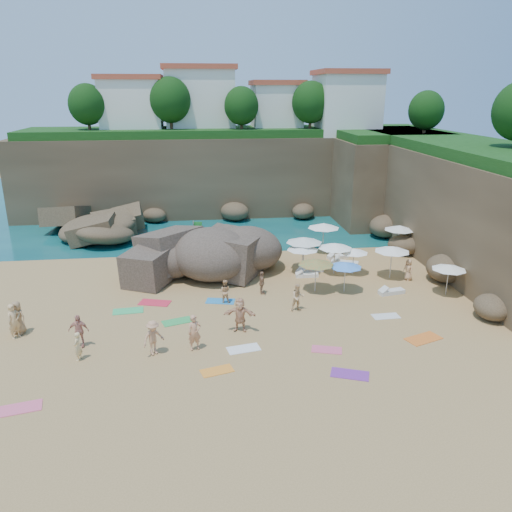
{
  "coord_description": "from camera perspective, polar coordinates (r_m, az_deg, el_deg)",
  "views": [
    {
      "loc": [
        -1.85,
        -28.34,
        12.54
      ],
      "look_at": [
        2.0,
        3.0,
        2.0
      ],
      "focal_mm": 35.0,
      "sensor_mm": 36.0,
      "label": 1
    }
  ],
  "objects": [
    {
      "name": "lounger_3",
      "position": [
        38.09,
        10.1,
        -0.81
      ],
      "size": [
        2.11,
        1.38,
        0.31
      ],
      "primitive_type": "cube",
      "rotation": [
        0.0,
        0.0,
        -0.39
      ],
      "color": "silver",
      "rests_on": "ground"
    },
    {
      "name": "flag_pole",
      "position": [
        37.3,
        -6.95,
        2.18
      ],
      "size": [
        0.66,
        0.14,
        3.41
      ],
      "color": "silver",
      "rests_on": "ground"
    },
    {
      "name": "person_stand_3",
      "position": [
        32.09,
        0.67,
        -3.07
      ],
      "size": [
        0.38,
        0.9,
        1.53
      ],
      "primitive_type": "imported",
      "rotation": [
        0.0,
        0.0,
        1.58
      ],
      "color": "#8F6647",
      "rests_on": "ground"
    },
    {
      "name": "person_stand_5",
      "position": [
        35.49,
        -13.31,
        -1.09
      ],
      "size": [
        1.84,
        0.69,
        1.93
      ],
      "primitive_type": "imported",
      "rotation": [
        0.0,
        0.0,
        0.1
      ],
      "color": "#BD705E",
      "rests_on": "ground"
    },
    {
      "name": "parasol_9",
      "position": [
        35.88,
        11.13,
        0.6
      ],
      "size": [
        2.02,
        2.02,
        1.91
      ],
      "color": "silver",
      "rests_on": "ground"
    },
    {
      "name": "parasol_3",
      "position": [
        35.63,
        9.03,
        1.17
      ],
      "size": [
        2.41,
        2.41,
        2.28
      ],
      "color": "silver",
      "rests_on": "ground"
    },
    {
      "name": "towel_13",
      "position": [
        30.21,
        14.62,
        -6.68
      ],
      "size": [
        1.59,
        0.84,
        0.03
      ],
      "primitive_type": "cube",
      "rotation": [
        0.0,
        0.0,
        0.04
      ],
      "color": "silver",
      "rests_on": "ground"
    },
    {
      "name": "person_stand_1",
      "position": [
        30.85,
        -3.59,
        -4.04
      ],
      "size": [
        0.85,
        0.73,
        1.51
      ],
      "primitive_type": "imported",
      "rotation": [
        0.0,
        0.0,
        2.89
      ],
      "color": "tan",
      "rests_on": "ground"
    },
    {
      "name": "person_stand_4",
      "position": [
        36.0,
        17.01,
        -1.5
      ],
      "size": [
        0.72,
        0.84,
        1.51
      ],
      "primitive_type": "imported",
      "rotation": [
        0.0,
        0.0,
        -1.04
      ],
      "color": "tan",
      "rests_on": "ground"
    },
    {
      "name": "towel_1",
      "position": [
        23.7,
        -25.34,
        -15.46
      ],
      "size": [
        1.83,
        1.19,
        0.03
      ],
      "primitive_type": "cube",
      "rotation": [
        0.0,
        0.0,
        0.22
      ],
      "color": "#E95A7D",
      "rests_on": "ground"
    },
    {
      "name": "parasol_4",
      "position": [
        41.48,
        16.08,
        3.13
      ],
      "size": [
        2.4,
        2.4,
        2.27
      ],
      "color": "silver",
      "rests_on": "ground"
    },
    {
      "name": "cliff_right",
      "position": [
        42.76,
        22.46,
        5.54
      ],
      "size": [
        8.0,
        30.0,
        8.0
      ],
      "primitive_type": "cube",
      "color": "brown",
      "rests_on": "ground"
    },
    {
      "name": "person_lie_4",
      "position": [
        25.86,
        -6.98,
        -10.14
      ],
      "size": [
        1.16,
        1.97,
        0.44
      ],
      "primitive_type": "imported",
      "rotation": [
        0.0,
        0.0,
        0.27
      ],
      "color": "tan",
      "rests_on": "ground"
    },
    {
      "name": "lounger_4",
      "position": [
        33.49,
        15.23,
        -3.97
      ],
      "size": [
        1.78,
        0.87,
        0.27
      ],
      "primitive_type": "cube",
      "rotation": [
        0.0,
        0.0,
        0.19
      ],
      "color": "silver",
      "rests_on": "ground"
    },
    {
      "name": "parasol_2",
      "position": [
        35.38,
        5.36,
        0.97
      ],
      "size": [
        2.26,
        2.26,
        2.14
      ],
      "color": "silver",
      "rests_on": "ground"
    },
    {
      "name": "lounger_1",
      "position": [
        39.55,
        9.31,
        -0.08
      ],
      "size": [
        1.73,
        0.93,
        0.26
      ],
      "primitive_type": "cube",
      "rotation": [
        0.0,
        0.0,
        0.24
      ],
      "color": "white",
      "rests_on": "ground"
    },
    {
      "name": "lounger_0",
      "position": [
        36.1,
        5.87,
        -1.73
      ],
      "size": [
        1.84,
        1.45,
        0.28
      ],
      "primitive_type": "cube",
      "rotation": [
        0.0,
        0.0,
        0.55
      ],
      "color": "silver",
      "rests_on": "ground"
    },
    {
      "name": "person_lie_3",
      "position": [
        27.52,
        -1.83,
        -8.07
      ],
      "size": [
        2.14,
        2.24,
        0.5
      ],
      "primitive_type": "imported",
      "rotation": [
        0.0,
        0.0,
        -0.23
      ],
      "color": "tan",
      "rests_on": "ground"
    },
    {
      "name": "parasol_1",
      "position": [
        40.35,
        7.74,
        3.46
      ],
      "size": [
        2.55,
        2.55,
        2.41
      ],
      "color": "silver",
      "rests_on": "ground"
    },
    {
      "name": "parasol_10",
      "position": [
        32.6,
        10.19,
        -0.97
      ],
      "size": [
        2.14,
        2.14,
        2.03
      ],
      "color": "silver",
      "rests_on": "ground"
    },
    {
      "name": "person_lie_0",
      "position": [
        25.75,
        -11.56,
        -10.49
      ],
      "size": [
        1.99,
        2.13,
        0.48
      ],
      "primitive_type": "imported",
      "rotation": [
        0.0,
        0.0,
        0.64
      ],
      "color": "tan",
      "rests_on": "ground"
    },
    {
      "name": "ground",
      "position": [
        31.05,
        -3.0,
        -5.39
      ],
      "size": [
        120.0,
        120.0,
        0.0
      ],
      "primitive_type": "plane",
      "color": "tan",
      "rests_on": "ground"
    },
    {
      "name": "cliff_back",
      "position": [
        54.16,
        -2.88,
        9.36
      ],
      "size": [
        44.0,
        8.0,
        8.0
      ],
      "primitive_type": "cube",
      "color": "brown",
      "rests_on": "ground"
    },
    {
      "name": "lounger_2",
      "position": [
        36.45,
        6.38,
        -1.57
      ],
      "size": [
        1.69,
        0.6,
        0.26
      ],
      "primitive_type": "cube",
      "rotation": [
        0.0,
        0.0,
        0.02
      ],
      "color": "silver",
      "rests_on": "ground"
    },
    {
      "name": "person_lie_2",
      "position": [
        30.1,
        -25.4,
        -7.58
      ],
      "size": [
        1.41,
        2.01,
        0.49
      ],
      "primitive_type": "imported",
      "rotation": [
        0.0,
        0.0,
        -0.31
      ],
      "color": "#9F784F",
      "rests_on": "ground"
    },
    {
      "name": "rock_promontory",
      "position": [
        46.98,
        -17.97,
        2.06
      ],
      "size": [
        12.0,
        7.0,
        2.0
      ],
      "primitive_type": null,
      "color": "brown",
      "rests_on": "ground"
    },
    {
      "name": "marina_masts",
      "position": [
        60.91,
        -21.05,
        8.23
      ],
      "size": [
        3.1,
        0.1,
        6.0
      ],
      "color": "white",
      "rests_on": "ground"
    },
    {
      "name": "towel_3",
      "position": [
        28.98,
        -8.99,
        -7.4
      ],
      "size": [
        1.85,
        1.31,
        0.03
      ],
      "primitive_type": "cube",
      "rotation": [
        0.0,
        0.0,
        0.31
      ],
      "color": "green",
      "rests_on": "ground"
    },
    {
      "name": "clifftop_trees",
      "position": [
        48.34,
        0.92,
        16.94
      ],
      "size": [
        35.6,
        23.82,
        4.4
      ],
      "color": "#11380F",
      "rests_on": "ground"
    },
    {
      "name": "towel_8",
      "position": [
        31.32,
        -4.1,
        -5.16
      ],
      "size": [
        1.92,
        1.25,
        0.03
      ],
      "primitive_type": "cube",
      "rotation": [
        0.0,
        0.0,
        -0.22
      ],
      "color": "#2582C8",
      "rests_on": "ground"
    },
    {
      "name": "parasol_6",
      "position": [
        32.28,
        6.88,
        -0.68
      ],
      "size": [
        2.34,
        2.34,
        2.22
      ],
      "color": "silver",
      "rests_on": "ground"
    },
    {
      "name": "parasol_0",
      "position": [
        36.06,
        5.52,
        1.85
      ],
      "size": [
        2.63,
        2.63,
        2.49
      ],
      "color": "silver",
      "rests_on": "ground"
    },
    {
      "name": "towel_9",
      "position": [
        26.0,
        8.08,
        -10.56
      ],
      "size": [
        1.68,
        1.16,
        0.03
      ],
      "primitive_type": "cube",
      "rotation": [
        0.0,
        0.0,
        -0.29
      ],
      "color": "#E25879",
      "rests_on": "ground"
    },
    {
      "name": "parasol_11",
      "position": [
        35.68,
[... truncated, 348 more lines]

